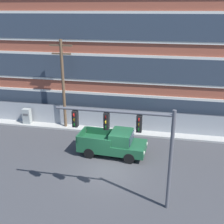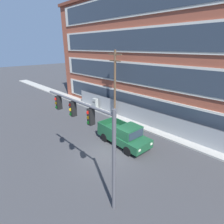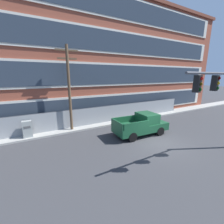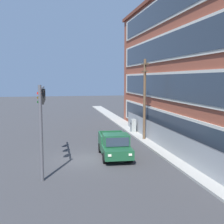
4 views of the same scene
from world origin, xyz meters
name	(u,v)px [view 1 (image 1 of 4)]	position (x,y,z in m)	size (l,w,h in m)	color
ground_plane	(109,171)	(0.00, 0.00, 0.00)	(160.00, 160.00, 0.00)	#38383A
sidewalk_building_side	(125,130)	(0.00, 6.87, 0.08)	(80.00, 1.91, 0.16)	#9E9B93
brick_mill_building	(134,43)	(-0.07, 12.23, 7.30)	(38.48, 9.41, 14.57)	brown
chain_link_fence	(108,119)	(-1.57, 6.98, 1.03)	(23.64, 0.06, 2.02)	gray
traffic_signal_mast	(132,135)	(1.93, -3.07, 4.28)	(6.27, 0.43, 5.81)	#4C4C51
pickup_truck_dark_green	(114,143)	(-0.12, 2.31, 0.94)	(5.20, 2.41, 1.98)	#194C2D
utility_pole_near_corner	(63,82)	(-5.52, 6.49, 4.41)	(2.02, 0.26, 8.07)	brown
electrical_cabinet	(27,117)	(-9.36, 6.45, 0.80)	(0.74, 0.52, 1.60)	#939993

